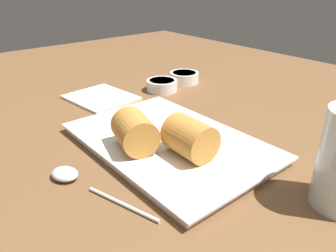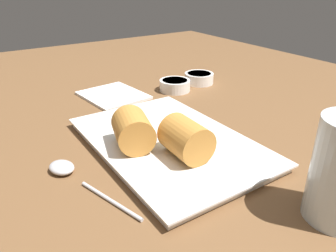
{
  "view_description": "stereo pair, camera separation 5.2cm",
  "coord_description": "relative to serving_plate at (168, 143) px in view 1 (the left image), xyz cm",
  "views": [
    {
      "loc": [
        35.89,
        -32.48,
        28.0
      ],
      "look_at": [
        -0.17,
        -2.52,
        5.75
      ],
      "focal_mm": 35.0,
      "sensor_mm": 36.0,
      "label": 1
    },
    {
      "loc": [
        38.97,
        -28.32,
        28.0
      ],
      "look_at": [
        -0.17,
        -2.52,
        5.75
      ],
      "focal_mm": 35.0,
      "sensor_mm": 36.0,
      "label": 2
    }
  ],
  "objects": [
    {
      "name": "table_surface",
      "position": [
        0.17,
        2.52,
        -1.76
      ],
      "size": [
        180.0,
        140.0,
        2.0
      ],
      "color": "brown",
      "rests_on": "ground"
    },
    {
      "name": "serving_plate",
      "position": [
        0.0,
        0.0,
        0.0
      ],
      "size": [
        32.97,
        21.95,
        1.5
      ],
      "color": "white",
      "rests_on": "table_surface"
    },
    {
      "name": "roll_front_left",
      "position": [
        5.51,
        -0.85,
        3.55
      ],
      "size": [
        8.01,
        5.88,
        5.61
      ],
      "color": "#C68438",
      "rests_on": "serving_plate"
    },
    {
      "name": "roll_front_right",
      "position": [
        -1.2,
        -5.7,
        3.55
      ],
      "size": [
        8.45,
        7.32,
        5.61
      ],
      "color": "#C68438",
      "rests_on": "serving_plate"
    },
    {
      "name": "dipping_bowl_near",
      "position": [
        -22.31,
        16.66,
        0.67
      ],
      "size": [
        7.3,
        7.3,
        2.62
      ],
      "color": "white",
      "rests_on": "table_surface"
    },
    {
      "name": "dipping_bowl_far",
      "position": [
        -23.68,
        25.07,
        0.67
      ],
      "size": [
        7.3,
        7.3,
        2.62
      ],
      "color": "white",
      "rests_on": "table_surface"
    },
    {
      "name": "spoon",
      "position": [
        -0.9,
        -16.33,
        -0.1
      ],
      "size": [
        17.91,
        6.81,
        1.43
      ],
      "color": "silver",
      "rests_on": "table_surface"
    },
    {
      "name": "napkin",
      "position": [
        -26.62,
        2.38,
        -0.46
      ],
      "size": [
        15.45,
        13.57,
        0.6
      ],
      "color": "white",
      "rests_on": "table_surface"
    }
  ]
}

